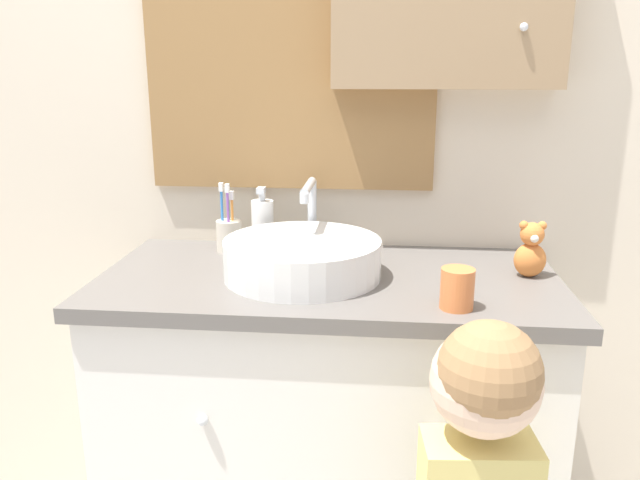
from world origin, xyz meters
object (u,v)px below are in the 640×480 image
at_px(teddy_bear, 531,251).
at_px(drinking_cup, 457,289).
at_px(sink_basin, 303,256).
at_px(toothbrush_holder, 229,233).
at_px(soap_dispenser, 263,224).

xyz_separation_m(teddy_bear, drinking_cup, (-0.19, -0.23, -0.02)).
relative_size(sink_basin, toothbrush_holder, 2.26).
relative_size(sink_basin, soap_dispenser, 2.42).
bearing_deg(drinking_cup, sink_basin, 152.59).
xyz_separation_m(soap_dispenser, teddy_bear, (0.67, -0.16, -0.01)).
xyz_separation_m(sink_basin, teddy_bear, (0.54, 0.05, 0.02)).
bearing_deg(sink_basin, drinking_cup, -27.41).
distance_m(toothbrush_holder, soap_dispenser, 0.09).
height_order(sink_basin, drinking_cup, sink_basin).
xyz_separation_m(sink_basin, toothbrush_holder, (-0.22, 0.19, 0.00)).
bearing_deg(soap_dispenser, sink_basin, -56.84).
height_order(soap_dispenser, drinking_cup, soap_dispenser).
bearing_deg(sink_basin, soap_dispenser, 123.16).
relative_size(teddy_bear, drinking_cup, 1.59).
bearing_deg(soap_dispenser, teddy_bear, -13.37).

